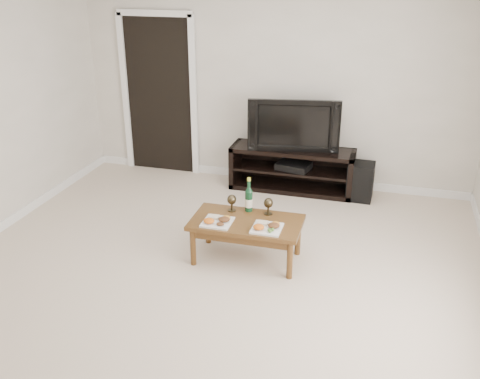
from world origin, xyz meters
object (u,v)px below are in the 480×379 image
(media_console, at_px, (292,169))
(subwoofer, at_px, (360,181))
(coffee_table, at_px, (246,240))
(television, at_px, (294,124))

(media_console, distance_m, subwoofer, 0.86)
(coffee_table, bearing_deg, subwoofer, 61.70)
(television, height_order, subwoofer, television)
(media_console, relative_size, subwoofer, 3.36)
(media_console, height_order, subwoofer, media_console)
(television, relative_size, subwoofer, 2.42)
(media_console, xyz_separation_m, television, (0.00, 0.00, 0.59))
(coffee_table, bearing_deg, television, 86.96)
(television, relative_size, coffee_table, 1.05)
(subwoofer, height_order, coffee_table, subwoofer)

